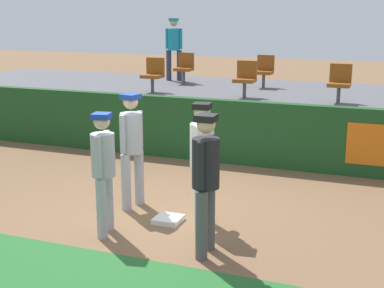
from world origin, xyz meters
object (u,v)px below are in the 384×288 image
at_px(player_runner_visitor, 132,143).
at_px(seat_front_right, 340,81).
at_px(player_umpire, 206,175).
at_px(seat_front_center, 245,77).
at_px(first_base, 168,220).
at_px(player_coach_visitor, 103,165).
at_px(player_fielder_home, 202,156).
at_px(spectator_hooded, 174,45).
at_px(seat_back_center, 264,70).
at_px(seat_front_left, 153,73).
at_px(seat_back_left, 185,66).

bearing_deg(player_runner_visitor, seat_front_right, 161.87).
bearing_deg(player_umpire, seat_front_center, -171.22).
distance_m(player_umpire, seat_front_right, 5.95).
bearing_deg(first_base, player_coach_visitor, -132.07).
xyz_separation_m(player_fielder_home, spectator_hooded, (-3.53, 7.25, 1.13)).
bearing_deg(seat_back_center, player_coach_visitor, -93.30).
xyz_separation_m(player_runner_visitor, seat_front_right, (2.69, 4.59, 0.57)).
bearing_deg(seat_front_center, seat_front_left, 180.00).
bearing_deg(seat_back_left, first_base, -70.03).
xyz_separation_m(seat_front_left, seat_front_right, (4.45, -0.00, -0.00)).
bearing_deg(seat_front_right, seat_front_left, 180.00).
distance_m(player_coach_visitor, seat_front_right, 6.30).
bearing_deg(player_umpire, seat_back_center, -173.80).
xyz_separation_m(player_runner_visitor, seat_front_left, (-1.76, 4.59, 0.57)).
height_order(seat_front_center, seat_back_left, same).
bearing_deg(seat_front_center, seat_back_center, 89.87).
height_order(player_fielder_home, seat_front_left, seat_front_left).
bearing_deg(seat_back_left, seat_back_center, -0.00).
height_order(seat_front_left, seat_back_center, same).
relative_size(player_runner_visitor, seat_front_left, 2.23).
xyz_separation_m(first_base, spectator_hooded, (-3.02, 7.35, 2.17)).
relative_size(player_fielder_home, seat_front_left, 2.21).
bearing_deg(seat_front_right, seat_back_left, 157.54).
xyz_separation_m(seat_front_left, seat_back_center, (2.34, 1.80, -0.00)).
relative_size(player_fielder_home, seat_front_right, 2.21).
distance_m(player_runner_visitor, seat_back_center, 6.44).
height_order(seat_front_left, seat_front_right, same).
relative_size(first_base, player_fielder_home, 0.22).
distance_m(player_fielder_home, seat_back_left, 7.36).
bearing_deg(seat_front_center, player_runner_visitor, -97.15).
bearing_deg(player_fielder_home, seat_front_left, -155.39).
bearing_deg(player_fielder_home, seat_back_left, -163.56).
bearing_deg(player_fielder_home, player_umpire, 15.07).
bearing_deg(seat_front_left, player_umpire, -59.25).
bearing_deg(seat_back_center, seat_back_left, 180.00).
bearing_deg(spectator_hooded, player_coach_visitor, 98.04).
relative_size(player_coach_visitor, player_umpire, 0.94).
distance_m(player_coach_visitor, player_umpire, 1.57).
bearing_deg(seat_back_left, player_coach_visitor, -76.49).
bearing_deg(player_runner_visitor, seat_front_left, -146.75).
relative_size(player_runner_visitor, seat_front_right, 2.23).
height_order(player_runner_visitor, seat_front_left, seat_front_left).
height_order(player_runner_visitor, seat_back_center, seat_back_center).
height_order(player_coach_visitor, player_umpire, player_umpire).
bearing_deg(seat_front_left, player_fielder_home, -57.83).
bearing_deg(seat_front_left, player_coach_visitor, -71.59).
height_order(player_runner_visitor, player_umpire, player_umpire).
distance_m(player_fielder_home, player_runner_visitor, 1.36).
relative_size(seat_front_left, seat_front_center, 1.00).
height_order(seat_back_center, spectator_hooded, spectator_hooded).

